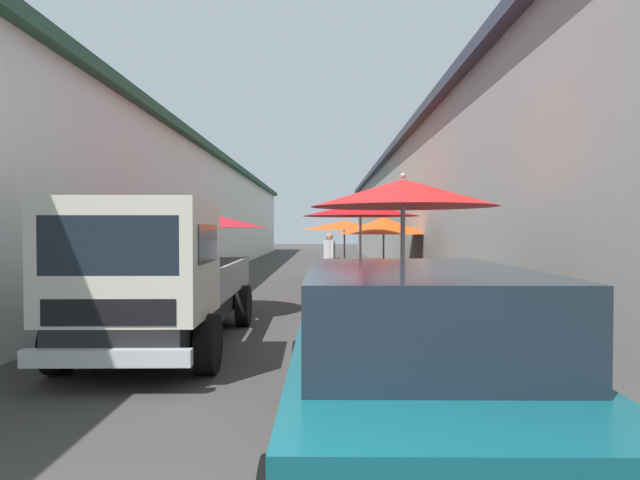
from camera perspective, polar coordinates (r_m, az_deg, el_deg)
name	(u,v)px	position (r m, az deg, el deg)	size (l,w,h in m)	color
ground	(300,289)	(14.87, -2.22, -5.46)	(90.00, 90.00, 0.00)	#3D3A38
building_left_whitewash	(95,211)	(18.63, -23.59, 2.98)	(49.80, 7.50, 4.65)	silver
building_right_concrete	(513,207)	(18.11, 20.53, 3.43)	(49.80, 7.50, 4.89)	gray
fruit_stall_far_right	(405,223)	(6.24, 9.40, 1.86)	(2.22, 2.22, 2.40)	#9E9EA3
fruit_stall_far_left	(344,233)	(17.00, 2.63, 0.81)	(2.85, 2.85, 2.08)	#9E9EA3
fruit_stall_near_right	(204,236)	(10.57, -12.70, 0.41)	(2.58, 2.58, 2.15)	#9E9EA3
fruit_stall_mid_lane	(361,223)	(12.48, 4.50, 1.88)	(2.83, 2.83, 2.43)	#9E9EA3
fruit_stall_near_left	(383,232)	(14.97, 6.94, 0.88)	(2.64, 2.64, 2.15)	#9E9EA3
hatchback_car	(412,363)	(3.97, 10.09, -13.22)	(3.91, 1.92, 1.45)	#0F4C56
delivery_truck	(152,281)	(7.17, -18.02, -4.34)	(4.95, 2.05, 2.08)	black
vendor_by_crates	(329,256)	(15.59, 1.04, -1.74)	(0.61, 0.35, 1.61)	#232328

